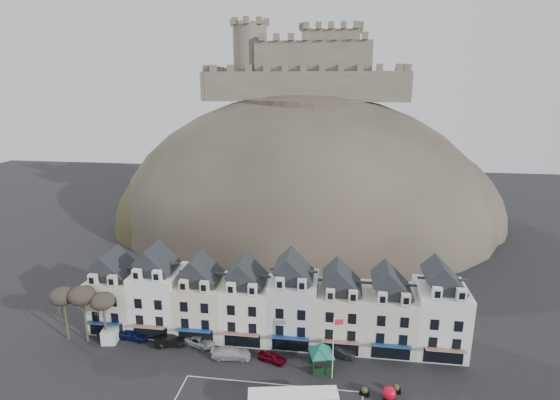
# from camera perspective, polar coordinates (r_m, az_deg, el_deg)

# --- Properties ---
(townhouse_terrace) EXTENTS (54.40, 9.35, 11.80)m
(townhouse_terrace) POSITION_cam_1_polar(r_m,az_deg,el_deg) (65.39, -1.12, -13.20)
(townhouse_terrace) COLOR beige
(townhouse_terrace) RESTS_ON ground
(castle_hill) EXTENTS (100.00, 76.00, 68.00)m
(castle_hill) POSITION_cam_1_polar(r_m,az_deg,el_deg) (115.95, 3.56, -3.20)
(castle_hill) COLOR #312B26
(castle_hill) RESTS_ON ground
(castle) EXTENTS (50.20, 22.20, 22.00)m
(castle) POSITION_cam_1_polar(r_m,az_deg,el_deg) (117.30, 3.78, 16.88)
(castle) COLOR #62554A
(castle) RESTS_ON ground
(tree_left_far) EXTENTS (3.61, 3.61, 8.24)m
(tree_left_far) POSITION_cam_1_polar(r_m,az_deg,el_deg) (70.52, -26.50, -11.23)
(tree_left_far) COLOR #3D3427
(tree_left_far) RESTS_ON ground
(tree_left_mid) EXTENTS (3.78, 3.78, 8.64)m
(tree_left_mid) POSITION_cam_1_polar(r_m,az_deg,el_deg) (68.79, -24.43, -11.33)
(tree_left_mid) COLOR #3D3427
(tree_left_mid) RESTS_ON ground
(tree_left_near) EXTENTS (3.43, 3.43, 7.84)m
(tree_left_near) POSITION_cam_1_polar(r_m,az_deg,el_deg) (67.59, -22.17, -12.20)
(tree_left_near) COLOR #3D3427
(tree_left_near) RESTS_ON ground
(bus_shelter) EXTENTS (5.89, 5.89, 3.87)m
(bus_shelter) POSITION_cam_1_polar(r_m,az_deg,el_deg) (59.81, 5.45, -18.77)
(bus_shelter) COLOR black
(bus_shelter) RESTS_ON ground
(red_buoy) EXTENTS (1.61, 1.61, 1.99)m
(red_buoy) POSITION_cam_1_polar(r_m,az_deg,el_deg) (57.25, 14.07, -23.41)
(red_buoy) COLOR black
(red_buoy) RESTS_ON ground
(flagpole) EXTENTS (1.20, 0.40, 8.54)m
(flagpole) POSITION_cam_1_polar(r_m,az_deg,el_deg) (57.38, 7.06, -18.19)
(flagpole) COLOR silver
(flagpole) RESTS_ON ground
(white_van) EXTENTS (2.78, 4.88, 2.10)m
(white_van) POSITION_cam_1_polar(r_m,az_deg,el_deg) (71.21, -20.99, -15.66)
(white_van) COLOR silver
(white_van) RESTS_ON ground
(planter_west) EXTENTS (1.18, 0.80, 1.14)m
(planter_west) POSITION_cam_1_polar(r_m,az_deg,el_deg) (59.00, 14.90, -22.72)
(planter_west) COLOR black
(planter_west) RESTS_ON ground
(planter_east) EXTENTS (1.23, 0.93, 1.11)m
(planter_east) POSITION_cam_1_polar(r_m,az_deg,el_deg) (57.86, 10.98, -23.34)
(planter_east) COLOR black
(planter_east) RESTS_ON ground
(car_navy) EXTENTS (4.80, 2.56, 1.55)m
(car_navy) POSITION_cam_1_polar(r_m,az_deg,el_deg) (69.97, -18.60, -16.27)
(car_navy) COLOR #0C133F
(car_navy) RESTS_ON ground
(car_black) EXTENTS (4.75, 2.57, 1.49)m
(car_black) POSITION_cam_1_polar(r_m,az_deg,el_deg) (66.99, -14.14, -17.45)
(car_black) COLOR black
(car_black) RESTS_ON ground
(car_silver) EXTENTS (5.07, 3.52, 1.31)m
(car_silver) POSITION_cam_1_polar(r_m,az_deg,el_deg) (66.33, -10.46, -17.67)
(car_silver) COLOR #ADB0B5
(car_silver) RESTS_ON ground
(car_white) EXTENTS (5.53, 2.66, 1.55)m
(car_white) POSITION_cam_1_polar(r_m,az_deg,el_deg) (63.12, -6.40, -19.23)
(car_white) COLOR #B9B9B9
(car_white) RESTS_ON ground
(car_maroon) EXTENTS (4.12, 2.71, 1.30)m
(car_maroon) POSITION_cam_1_polar(r_m,az_deg,el_deg) (62.21, -1.06, -19.83)
(car_maroon) COLOR #4F040E
(car_maroon) RESTS_ON ground
(car_charcoal) EXTENTS (4.81, 2.72, 1.50)m
(car_charcoal) POSITION_cam_1_polar(r_m,az_deg,el_deg) (63.69, 7.60, -18.95)
(car_charcoal) COLOR black
(car_charcoal) RESTS_ON ground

